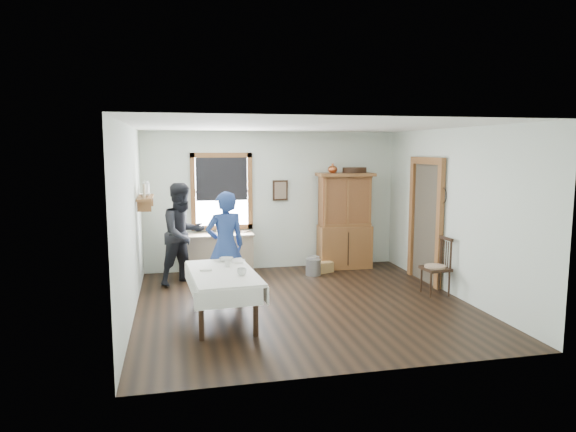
{
  "coord_description": "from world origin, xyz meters",
  "views": [
    {
      "loc": [
        -1.89,
        -7.41,
        2.38
      ],
      "look_at": [
        -0.18,
        0.3,
        1.33
      ],
      "focal_mm": 32.0,
      "sensor_mm": 36.0,
      "label": 1
    }
  ],
  "objects_px": {
    "pail": "(313,267)",
    "figure_dark": "(183,238)",
    "dining_table": "(223,295)",
    "spindle_chair": "(436,266)",
    "wicker_basket": "(323,267)",
    "work_counter": "(218,254)",
    "woman_blue": "(225,250)",
    "china_hutch": "(345,221)"
  },
  "relations": [
    {
      "from": "china_hutch",
      "to": "pail",
      "type": "distance_m",
      "value": 1.2
    },
    {
      "from": "dining_table",
      "to": "spindle_chair",
      "type": "distance_m",
      "value": 3.54
    },
    {
      "from": "pail",
      "to": "figure_dark",
      "type": "bearing_deg",
      "value": -177.46
    },
    {
      "from": "wicker_basket",
      "to": "figure_dark",
      "type": "distance_m",
      "value": 2.74
    },
    {
      "from": "wicker_basket",
      "to": "woman_blue",
      "type": "height_order",
      "value": "woman_blue"
    },
    {
      "from": "work_counter",
      "to": "wicker_basket",
      "type": "relative_size",
      "value": 3.92
    },
    {
      "from": "work_counter",
      "to": "china_hutch",
      "type": "xyz_separation_m",
      "value": [
        2.52,
        -0.02,
        0.56
      ]
    },
    {
      "from": "wicker_basket",
      "to": "work_counter",
      "type": "bearing_deg",
      "value": 170.83
    },
    {
      "from": "dining_table",
      "to": "figure_dark",
      "type": "xyz_separation_m",
      "value": [
        -0.49,
        2.05,
        0.49
      ]
    },
    {
      "from": "spindle_chair",
      "to": "pail",
      "type": "bearing_deg",
      "value": 129.88
    },
    {
      "from": "figure_dark",
      "to": "wicker_basket",
      "type": "bearing_deg",
      "value": -27.48
    },
    {
      "from": "work_counter",
      "to": "spindle_chair",
      "type": "height_order",
      "value": "spindle_chair"
    },
    {
      "from": "spindle_chair",
      "to": "wicker_basket",
      "type": "distance_m",
      "value": 2.32
    },
    {
      "from": "pail",
      "to": "woman_blue",
      "type": "bearing_deg",
      "value": -145.8
    },
    {
      "from": "work_counter",
      "to": "dining_table",
      "type": "xyz_separation_m",
      "value": [
        -0.15,
        -2.65,
        -0.04
      ]
    },
    {
      "from": "dining_table",
      "to": "pail",
      "type": "height_order",
      "value": "dining_table"
    },
    {
      "from": "spindle_chair",
      "to": "figure_dark",
      "type": "bearing_deg",
      "value": 154.53
    },
    {
      "from": "figure_dark",
      "to": "china_hutch",
      "type": "bearing_deg",
      "value": -23.13
    },
    {
      "from": "work_counter",
      "to": "china_hutch",
      "type": "height_order",
      "value": "china_hutch"
    },
    {
      "from": "dining_table",
      "to": "woman_blue",
      "type": "height_order",
      "value": "woman_blue"
    },
    {
      "from": "spindle_chair",
      "to": "figure_dark",
      "type": "distance_m",
      "value": 4.31
    },
    {
      "from": "china_hutch",
      "to": "pail",
      "type": "relative_size",
      "value": 6.2
    },
    {
      "from": "work_counter",
      "to": "china_hutch",
      "type": "relative_size",
      "value": 0.71
    },
    {
      "from": "china_hutch",
      "to": "wicker_basket",
      "type": "height_order",
      "value": "china_hutch"
    },
    {
      "from": "spindle_chair",
      "to": "work_counter",
      "type": "bearing_deg",
      "value": 143.1
    },
    {
      "from": "work_counter",
      "to": "spindle_chair",
      "type": "bearing_deg",
      "value": -33.13
    },
    {
      "from": "dining_table",
      "to": "spindle_chair",
      "type": "height_order",
      "value": "spindle_chair"
    },
    {
      "from": "woman_blue",
      "to": "pail",
      "type": "bearing_deg",
      "value": -156.68
    },
    {
      "from": "woman_blue",
      "to": "figure_dark",
      "type": "height_order",
      "value": "figure_dark"
    },
    {
      "from": "pail",
      "to": "figure_dark",
      "type": "height_order",
      "value": "figure_dark"
    },
    {
      "from": "pail",
      "to": "dining_table",
      "type": "bearing_deg",
      "value": -131.27
    },
    {
      "from": "pail",
      "to": "woman_blue",
      "type": "xyz_separation_m",
      "value": [
        -1.76,
        -1.2,
        0.64
      ]
    },
    {
      "from": "work_counter",
      "to": "china_hutch",
      "type": "bearing_deg",
      "value": -0.87
    },
    {
      "from": "spindle_chair",
      "to": "figure_dark",
      "type": "relative_size",
      "value": 0.57
    },
    {
      "from": "woman_blue",
      "to": "figure_dark",
      "type": "bearing_deg",
      "value": -71.05
    },
    {
      "from": "work_counter",
      "to": "spindle_chair",
      "type": "xyz_separation_m",
      "value": [
        3.36,
        -2.16,
        0.09
      ]
    },
    {
      "from": "china_hutch",
      "to": "wicker_basket",
      "type": "bearing_deg",
      "value": -148.46
    },
    {
      "from": "dining_table",
      "to": "pail",
      "type": "xyz_separation_m",
      "value": [
        1.89,
        2.16,
        -0.19
      ]
    },
    {
      "from": "pail",
      "to": "woman_blue",
      "type": "distance_m",
      "value": 2.22
    },
    {
      "from": "china_hutch",
      "to": "work_counter",
      "type": "bearing_deg",
      "value": -178.58
    },
    {
      "from": "work_counter",
      "to": "dining_table",
      "type": "height_order",
      "value": "work_counter"
    },
    {
      "from": "spindle_chair",
      "to": "figure_dark",
      "type": "xyz_separation_m",
      "value": [
        -4.0,
        1.56,
        0.35
      ]
    }
  ]
}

